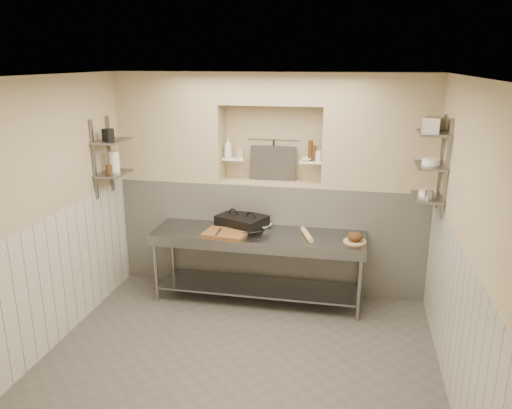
% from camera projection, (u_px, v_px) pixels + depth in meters
% --- Properties ---
extents(floor, '(4.00, 3.90, 0.10)m').
position_uv_depth(floor, '(242.00, 356.00, 5.22)').
color(floor, '#4D4844').
rests_on(floor, ground).
extents(ceiling, '(4.00, 3.90, 0.10)m').
position_uv_depth(ceiling, '(239.00, 70.00, 4.41)').
color(ceiling, silver).
rests_on(ceiling, ground).
extents(wall_left, '(0.10, 3.90, 2.80)m').
position_uv_depth(wall_left, '(50.00, 213.00, 5.21)').
color(wall_left, tan).
rests_on(wall_left, ground).
extents(wall_right, '(0.10, 3.90, 2.80)m').
position_uv_depth(wall_right, '(465.00, 240.00, 4.43)').
color(wall_right, tan).
rests_on(wall_right, ground).
extents(wall_back, '(4.00, 0.10, 2.80)m').
position_uv_depth(wall_back, '(275.00, 179.00, 6.70)').
color(wall_back, tan).
rests_on(wall_back, ground).
extents(wall_front, '(4.00, 0.10, 2.80)m').
position_uv_depth(wall_front, '(164.00, 332.00, 2.93)').
color(wall_front, tan).
rests_on(wall_front, ground).
extents(backwall_lower, '(4.00, 0.40, 1.40)m').
position_uv_depth(backwall_lower, '(271.00, 234.00, 6.66)').
color(backwall_lower, silver).
rests_on(backwall_lower, floor).
extents(alcove_sill, '(1.30, 0.40, 0.02)m').
position_uv_depth(alcove_sill, '(271.00, 182.00, 6.46)').
color(alcove_sill, tan).
rests_on(alcove_sill, backwall_lower).
extents(backwall_pillar_left, '(1.35, 0.40, 1.40)m').
position_uv_depth(backwall_pillar_left, '(172.00, 126.00, 6.52)').
color(backwall_pillar_left, tan).
rests_on(backwall_pillar_left, backwall_lower).
extents(backwall_pillar_right, '(1.35, 0.40, 1.40)m').
position_uv_depth(backwall_pillar_right, '(380.00, 132.00, 6.01)').
color(backwall_pillar_right, tan).
rests_on(backwall_pillar_right, backwall_lower).
extents(backwall_header, '(1.30, 0.40, 0.40)m').
position_uv_depth(backwall_header, '(272.00, 88.00, 6.13)').
color(backwall_header, tan).
rests_on(backwall_header, backwall_lower).
extents(wainscot_left, '(0.02, 3.90, 1.40)m').
position_uv_depth(wainscot_left, '(62.00, 275.00, 5.39)').
color(wainscot_left, silver).
rests_on(wainscot_left, floor).
extents(wainscot_right, '(0.02, 3.90, 1.40)m').
position_uv_depth(wainscot_right, '(450.00, 310.00, 4.63)').
color(wainscot_right, silver).
rests_on(wainscot_right, floor).
extents(alcove_shelf_left, '(0.28, 0.16, 0.02)m').
position_uv_depth(alcove_shelf_left, '(234.00, 159.00, 6.47)').
color(alcove_shelf_left, white).
rests_on(alcove_shelf_left, backwall_lower).
extents(alcove_shelf_right, '(0.28, 0.16, 0.02)m').
position_uv_depth(alcove_shelf_right, '(311.00, 162.00, 6.28)').
color(alcove_shelf_right, white).
rests_on(alcove_shelf_right, backwall_lower).
extents(utensil_rail, '(0.70, 0.02, 0.02)m').
position_uv_depth(utensil_rail, '(274.00, 139.00, 6.47)').
color(utensil_rail, gray).
rests_on(utensil_rail, wall_back).
extents(hanging_steel, '(0.02, 0.02, 0.30)m').
position_uv_depth(hanging_steel, '(274.00, 152.00, 6.50)').
color(hanging_steel, black).
rests_on(hanging_steel, utensil_rail).
extents(splash_panel, '(0.60, 0.08, 0.45)m').
position_uv_depth(splash_panel, '(273.00, 163.00, 6.49)').
color(splash_panel, '#383330').
rests_on(splash_panel, alcove_sill).
extents(shelf_rail_left_a, '(0.03, 0.03, 0.95)m').
position_uv_depth(shelf_rail_left_a, '(110.00, 154.00, 6.26)').
color(shelf_rail_left_a, slate).
rests_on(shelf_rail_left_a, wall_left).
extents(shelf_rail_left_b, '(0.03, 0.03, 0.95)m').
position_uv_depth(shelf_rail_left_b, '(94.00, 160.00, 5.88)').
color(shelf_rail_left_b, slate).
rests_on(shelf_rail_left_b, wall_left).
extents(wall_shelf_left_lower, '(0.30, 0.50, 0.02)m').
position_uv_depth(wall_shelf_left_lower, '(114.00, 173.00, 6.10)').
color(wall_shelf_left_lower, slate).
rests_on(wall_shelf_left_lower, wall_left).
extents(wall_shelf_left_upper, '(0.30, 0.50, 0.03)m').
position_uv_depth(wall_shelf_left_upper, '(111.00, 141.00, 5.99)').
color(wall_shelf_left_upper, slate).
rests_on(wall_shelf_left_upper, wall_left).
extents(shelf_rail_right_a, '(0.03, 0.03, 1.05)m').
position_uv_depth(shelf_rail_right_a, '(441.00, 162.00, 5.49)').
color(shelf_rail_right_a, slate).
rests_on(shelf_rail_right_a, wall_right).
extents(shelf_rail_right_b, '(0.03, 0.03, 1.05)m').
position_uv_depth(shelf_rail_right_b, '(447.00, 170.00, 5.11)').
color(shelf_rail_right_b, slate).
rests_on(shelf_rail_right_b, wall_right).
extents(wall_shelf_right_lower, '(0.30, 0.50, 0.02)m').
position_uv_depth(wall_shelf_right_lower, '(427.00, 197.00, 5.43)').
color(wall_shelf_right_lower, slate).
rests_on(wall_shelf_right_lower, wall_right).
extents(wall_shelf_right_mid, '(0.30, 0.50, 0.02)m').
position_uv_depth(wall_shelf_right_mid, '(430.00, 166.00, 5.33)').
color(wall_shelf_right_mid, slate).
rests_on(wall_shelf_right_mid, wall_right).
extents(wall_shelf_right_upper, '(0.30, 0.50, 0.03)m').
position_uv_depth(wall_shelf_right_upper, '(434.00, 133.00, 5.23)').
color(wall_shelf_right_upper, slate).
rests_on(wall_shelf_right_upper, wall_right).
extents(prep_table, '(2.60, 0.70, 0.90)m').
position_uv_depth(prep_table, '(258.00, 253.00, 6.15)').
color(prep_table, gray).
rests_on(prep_table, floor).
extents(panini_press, '(0.69, 0.60, 0.16)m').
position_uv_depth(panini_press, '(242.00, 222.00, 6.27)').
color(panini_press, black).
rests_on(panini_press, prep_table).
extents(cutting_board, '(0.56, 0.43, 0.05)m').
position_uv_depth(cutting_board, '(226.00, 234.00, 5.99)').
color(cutting_board, brown).
rests_on(cutting_board, prep_table).
extents(knife_blade, '(0.23, 0.15, 0.01)m').
position_uv_depth(knife_blade, '(252.00, 232.00, 5.98)').
color(knife_blade, gray).
rests_on(knife_blade, cutting_board).
extents(tongs, '(0.02, 0.24, 0.02)m').
position_uv_depth(tongs, '(218.00, 232.00, 5.96)').
color(tongs, gray).
rests_on(tongs, cutting_board).
extents(mixing_bowl, '(0.28, 0.28, 0.05)m').
position_uv_depth(mixing_bowl, '(262.00, 226.00, 6.27)').
color(mixing_bowl, white).
rests_on(mixing_bowl, prep_table).
extents(rolling_pin, '(0.20, 0.42, 0.06)m').
position_uv_depth(rolling_pin, '(307.00, 235.00, 5.94)').
color(rolling_pin, tan).
rests_on(rolling_pin, prep_table).
extents(bread_board, '(0.26, 0.26, 0.02)m').
position_uv_depth(bread_board, '(355.00, 241.00, 5.79)').
color(bread_board, tan).
rests_on(bread_board, prep_table).
extents(bread_loaf, '(0.18, 0.18, 0.11)m').
position_uv_depth(bread_loaf, '(355.00, 236.00, 5.77)').
color(bread_loaf, '#4C2D19').
rests_on(bread_loaf, bread_board).
extents(bottle_soap, '(0.11, 0.12, 0.26)m').
position_uv_depth(bottle_soap, '(228.00, 148.00, 6.43)').
color(bottle_soap, white).
rests_on(bottle_soap, alcove_shelf_left).
extents(jar_alcove, '(0.08, 0.08, 0.12)m').
position_uv_depth(jar_alcove, '(241.00, 154.00, 6.43)').
color(jar_alcove, tan).
rests_on(jar_alcove, alcove_shelf_left).
extents(bowl_alcove, '(0.18, 0.18, 0.04)m').
position_uv_depth(bowl_alcove, '(306.00, 159.00, 6.26)').
color(bowl_alcove, white).
rests_on(bowl_alcove, alcove_shelf_right).
extents(condiment_a, '(0.05, 0.05, 0.20)m').
position_uv_depth(condiment_a, '(314.00, 153.00, 6.24)').
color(condiment_a, '#452A15').
rests_on(condiment_a, alcove_shelf_right).
extents(condiment_b, '(0.06, 0.06, 0.25)m').
position_uv_depth(condiment_b, '(311.00, 151.00, 6.26)').
color(condiment_b, '#452A15').
rests_on(condiment_b, alcove_shelf_right).
extents(condiment_c, '(0.08, 0.08, 0.13)m').
position_uv_depth(condiment_c, '(319.00, 156.00, 6.22)').
color(condiment_c, white).
rests_on(condiment_c, alcove_shelf_right).
extents(jug_left, '(0.13, 0.13, 0.25)m').
position_uv_depth(jug_left, '(114.00, 162.00, 6.09)').
color(jug_left, white).
rests_on(jug_left, wall_shelf_left_lower).
extents(jar_left, '(0.08, 0.08, 0.11)m').
position_uv_depth(jar_left, '(109.00, 170.00, 5.98)').
color(jar_left, '#452A15').
rests_on(jar_left, wall_shelf_left_lower).
extents(box_left_upper, '(0.13, 0.13, 0.14)m').
position_uv_depth(box_left_upper, '(108.00, 135.00, 5.90)').
color(box_left_upper, black).
rests_on(box_left_upper, wall_shelf_left_upper).
extents(bowl_right, '(0.19, 0.19, 0.06)m').
position_uv_depth(bowl_right, '(427.00, 193.00, 5.42)').
color(bowl_right, white).
rests_on(bowl_right, wall_shelf_right_lower).
extents(canister_right, '(0.09, 0.09, 0.09)m').
position_uv_depth(canister_right, '(429.00, 195.00, 5.28)').
color(canister_right, gray).
rests_on(canister_right, wall_shelf_right_lower).
extents(bowl_right_mid, '(0.19, 0.19, 0.07)m').
position_uv_depth(bowl_right_mid, '(431.00, 161.00, 5.30)').
color(bowl_right_mid, white).
rests_on(bowl_right_mid, wall_shelf_right_mid).
extents(basket_right, '(0.25, 0.28, 0.14)m').
position_uv_depth(basket_right, '(433.00, 124.00, 5.27)').
color(basket_right, gray).
rests_on(basket_right, wall_shelf_right_upper).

